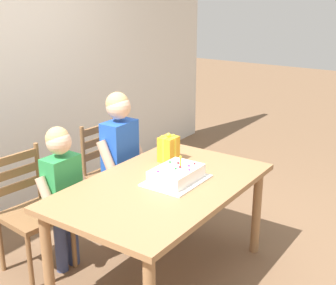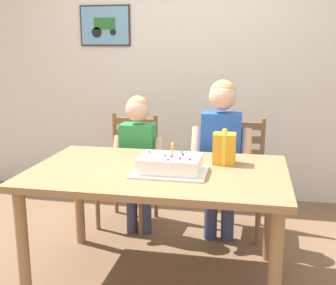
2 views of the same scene
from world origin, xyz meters
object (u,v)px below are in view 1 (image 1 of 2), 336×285
at_px(gift_box_red_large, 169,149).
at_px(child_younger, 62,185).
at_px(chair_right, 112,173).
at_px(child_older, 120,150).
at_px(birthday_cake, 176,175).
at_px(chair_left, 31,211).
at_px(dining_table, 162,195).

relative_size(gift_box_red_large, child_younger, 0.21).
relative_size(chair_right, child_older, 0.74).
height_order(birthday_cake, child_older, child_older).
xyz_separation_m(chair_left, child_older, (0.79, -0.21, 0.29)).
relative_size(birthday_cake, child_younger, 0.39).
bearing_deg(gift_box_red_large, chair_left, 141.76).
xyz_separation_m(dining_table, gift_box_red_large, (0.39, 0.22, 0.19)).
xyz_separation_m(birthday_cake, chair_left, (-0.54, 0.93, -0.33)).
xyz_separation_m(dining_table, chair_left, (-0.45, 0.88, -0.19)).
bearing_deg(dining_table, child_younger, 114.89).
distance_m(birthday_cake, chair_left, 1.13).
xyz_separation_m(chair_left, child_younger, (0.14, -0.21, 0.21)).
bearing_deg(birthday_cake, chair_right, 68.66).
bearing_deg(child_older, chair_right, 60.87).
bearing_deg(child_younger, chair_left, 123.48).
xyz_separation_m(birthday_cake, child_younger, (-0.40, 0.73, -0.12)).
distance_m(child_older, child_younger, 0.65).
bearing_deg(dining_table, gift_box_red_large, 29.01).
bearing_deg(child_younger, chair_right, 15.24).
bearing_deg(birthday_cake, child_younger, 118.81).
xyz_separation_m(gift_box_red_large, chair_left, (-0.84, 0.66, -0.38)).
bearing_deg(chair_right, child_younger, -164.76).
bearing_deg(chair_right, child_older, -119.13).
xyz_separation_m(chair_right, child_older, (-0.12, -0.21, 0.29)).
xyz_separation_m(child_older, child_younger, (-0.65, 0.00, -0.08)).
distance_m(dining_table, child_younger, 0.74).
height_order(gift_box_red_large, chair_right, gift_box_red_large).
xyz_separation_m(chair_left, chair_right, (0.90, 0.00, 0.00)).
bearing_deg(child_older, child_younger, 179.97).
bearing_deg(child_older, birthday_cake, -108.92).
bearing_deg(child_younger, birthday_cake, -61.19).
relative_size(dining_table, child_younger, 1.41).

